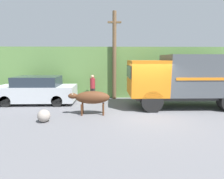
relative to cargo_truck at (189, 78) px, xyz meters
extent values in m
plane|color=slate|center=(-2.56, -1.21, -1.71)|extent=(60.00, 60.00, 0.00)
cube|color=#608C47|center=(-2.56, 6.08, 0.08)|extent=(32.00, 6.98, 3.58)
cube|color=#2D2D2D|center=(-0.08, 0.03, -1.05)|extent=(6.11, 1.78, 0.18)
cube|color=orange|center=(-2.40, 0.03, 0.00)|extent=(1.99, 2.22, 1.92)
cube|color=#232D38|center=(-3.42, 0.03, 0.34)|extent=(0.04, 1.89, 0.67)
cube|color=#4C5156|center=(0.91, 0.03, 0.15)|extent=(4.65, 2.22, 2.22)
cube|color=orange|center=(0.91, -1.09, 0.04)|extent=(4.18, 0.03, 0.14)
cylinder|color=black|center=(-2.30, -0.83, -1.14)|extent=(1.14, 0.49, 1.14)
ellipsoid|color=#512D19|center=(-5.35, -1.27, -0.84)|extent=(1.70, 0.63, 0.63)
ellipsoid|color=#512D19|center=(-6.32, -1.27, -0.76)|extent=(0.47, 0.27, 0.27)
cone|color=#B7AD93|center=(-6.32, -1.37, -0.62)|extent=(0.06, 0.06, 0.11)
cone|color=#B7AD93|center=(-6.32, -1.16, -0.62)|extent=(0.06, 0.06, 0.11)
cylinder|color=#512D19|center=(-5.88, -1.44, -1.43)|extent=(0.09, 0.09, 0.56)
cylinder|color=#512D19|center=(-5.88, -1.09, -1.43)|extent=(0.09, 0.09, 0.56)
cylinder|color=#512D19|center=(-4.83, -1.44, -1.43)|extent=(0.09, 0.09, 0.56)
cylinder|color=#512D19|center=(-4.83, -1.09, -1.43)|extent=(0.09, 0.09, 0.56)
cube|color=silver|center=(-9.03, 1.06, -1.06)|extent=(4.76, 1.79, 0.93)
cube|color=#232D38|center=(-8.91, 1.06, -0.30)|extent=(2.62, 1.65, 0.58)
cylinder|color=black|center=(-10.51, 0.31, -1.38)|extent=(0.66, 0.29, 0.66)
cylinder|color=black|center=(-7.56, 0.31, -1.38)|extent=(0.66, 0.29, 0.66)
cube|color=#38332D|center=(-5.63, 2.05, -1.32)|extent=(0.33, 0.25, 0.78)
cylinder|color=maroon|center=(-5.63, 2.05, -0.58)|extent=(0.41, 0.41, 0.68)
sphere|color=tan|center=(-5.63, 2.05, -0.13)|extent=(0.23, 0.23, 0.23)
cylinder|color=brown|center=(-4.15, 2.33, 1.20)|extent=(0.26, 0.26, 5.83)
cube|color=brown|center=(-4.15, 2.33, 3.42)|extent=(0.90, 0.21, 0.10)
sphere|color=gray|center=(-7.41, -2.27, -1.43)|extent=(0.55, 0.55, 0.55)
camera|label=1|loc=(-4.59, -9.69, 1.01)|focal=28.00mm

